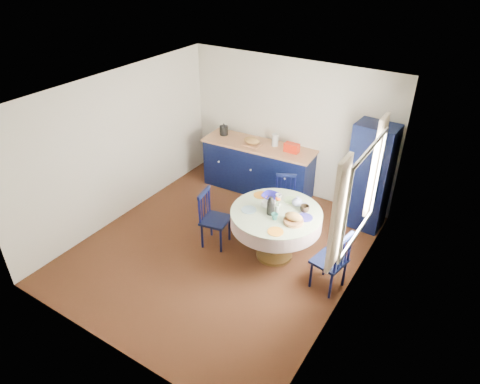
{
  "coord_description": "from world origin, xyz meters",
  "views": [
    {
      "loc": [
        3.11,
        -4.34,
        4.26
      ],
      "look_at": [
        0.24,
        0.2,
        1.01
      ],
      "focal_mm": 32.0,
      "sensor_mm": 36.0,
      "label": 1
    }
  ],
  "objects_px": {
    "kitchen_counter": "(258,167)",
    "cobalt_bowl": "(271,196)",
    "dining_table": "(276,219)",
    "mug_c": "(305,209)",
    "mug_a": "(266,205)",
    "mug_d": "(279,197)",
    "chair_far": "(285,199)",
    "chair_right": "(332,261)",
    "chair_left": "(213,218)",
    "mug_b": "(275,217)",
    "pantry_cabinet": "(369,177)"
  },
  "relations": [
    {
      "from": "pantry_cabinet",
      "to": "mug_c",
      "type": "height_order",
      "value": "pantry_cabinet"
    },
    {
      "from": "pantry_cabinet",
      "to": "mug_d",
      "type": "xyz_separation_m",
      "value": [
        -0.99,
        -1.24,
        -0.05
      ]
    },
    {
      "from": "pantry_cabinet",
      "to": "dining_table",
      "type": "bearing_deg",
      "value": -115.67
    },
    {
      "from": "chair_left",
      "to": "mug_c",
      "type": "xyz_separation_m",
      "value": [
        1.32,
        0.45,
        0.39
      ]
    },
    {
      "from": "mug_c",
      "to": "cobalt_bowl",
      "type": "xyz_separation_m",
      "value": [
        -0.59,
        0.07,
        -0.02
      ]
    },
    {
      "from": "mug_c",
      "to": "mug_d",
      "type": "bearing_deg",
      "value": 168.5
    },
    {
      "from": "mug_b",
      "to": "cobalt_bowl",
      "type": "bearing_deg",
      "value": 124.56
    },
    {
      "from": "kitchen_counter",
      "to": "mug_d",
      "type": "relative_size",
      "value": 21.66
    },
    {
      "from": "cobalt_bowl",
      "to": "dining_table",
      "type": "bearing_deg",
      "value": -47.39
    },
    {
      "from": "chair_left",
      "to": "chair_far",
      "type": "xyz_separation_m",
      "value": [
        0.65,
        1.18,
        -0.05
      ]
    },
    {
      "from": "mug_c",
      "to": "mug_a",
      "type": "bearing_deg",
      "value": -159.05
    },
    {
      "from": "pantry_cabinet",
      "to": "mug_c",
      "type": "bearing_deg",
      "value": -107.83
    },
    {
      "from": "chair_far",
      "to": "chair_right",
      "type": "relative_size",
      "value": 0.89
    },
    {
      "from": "dining_table",
      "to": "mug_c",
      "type": "xyz_separation_m",
      "value": [
        0.34,
        0.21,
        0.18
      ]
    },
    {
      "from": "dining_table",
      "to": "pantry_cabinet",
      "type": "bearing_deg",
      "value": 61.17
    },
    {
      "from": "chair_far",
      "to": "chair_right",
      "type": "xyz_separation_m",
      "value": [
        1.3,
        -1.15,
        0.05
      ]
    },
    {
      "from": "kitchen_counter",
      "to": "cobalt_bowl",
      "type": "relative_size",
      "value": 8.1
    },
    {
      "from": "chair_left",
      "to": "chair_right",
      "type": "height_order",
      "value": "chair_right"
    },
    {
      "from": "chair_right",
      "to": "cobalt_bowl",
      "type": "xyz_separation_m",
      "value": [
        -1.22,
        0.48,
        0.37
      ]
    },
    {
      "from": "chair_right",
      "to": "mug_a",
      "type": "height_order",
      "value": "chair_right"
    },
    {
      "from": "chair_left",
      "to": "chair_far",
      "type": "height_order",
      "value": "chair_left"
    },
    {
      "from": "chair_far",
      "to": "cobalt_bowl",
      "type": "relative_size",
      "value": 3.13
    },
    {
      "from": "dining_table",
      "to": "mug_a",
      "type": "bearing_deg",
      "value": 177.95
    },
    {
      "from": "chair_left",
      "to": "chair_right",
      "type": "bearing_deg",
      "value": -99.62
    },
    {
      "from": "mug_a",
      "to": "mug_c",
      "type": "height_order",
      "value": "mug_c"
    },
    {
      "from": "mug_b",
      "to": "mug_d",
      "type": "distance_m",
      "value": 0.53
    },
    {
      "from": "pantry_cabinet",
      "to": "chair_far",
      "type": "height_order",
      "value": "pantry_cabinet"
    },
    {
      "from": "mug_b",
      "to": "mug_c",
      "type": "height_order",
      "value": "mug_c"
    },
    {
      "from": "chair_left",
      "to": "mug_a",
      "type": "relative_size",
      "value": 7.25
    },
    {
      "from": "kitchen_counter",
      "to": "mug_c",
      "type": "relative_size",
      "value": 15.88
    },
    {
      "from": "dining_table",
      "to": "mug_c",
      "type": "height_order",
      "value": "dining_table"
    },
    {
      "from": "mug_a",
      "to": "mug_d",
      "type": "bearing_deg",
      "value": 78.84
    },
    {
      "from": "mug_b",
      "to": "mug_a",
      "type": "bearing_deg",
      "value": 143.01
    },
    {
      "from": "mug_b",
      "to": "mug_c",
      "type": "bearing_deg",
      "value": 55.45
    },
    {
      "from": "mug_a",
      "to": "mug_d",
      "type": "distance_m",
      "value": 0.3
    },
    {
      "from": "mug_b",
      "to": "mug_d",
      "type": "bearing_deg",
      "value": 111.91
    },
    {
      "from": "chair_far",
      "to": "chair_left",
      "type": "bearing_deg",
      "value": -145.1
    },
    {
      "from": "kitchen_counter",
      "to": "chair_left",
      "type": "height_order",
      "value": "kitchen_counter"
    },
    {
      "from": "dining_table",
      "to": "mug_d",
      "type": "relative_size",
      "value": 13.4
    },
    {
      "from": "dining_table",
      "to": "mug_a",
      "type": "relative_size",
      "value": 10.36
    },
    {
      "from": "mug_b",
      "to": "mug_d",
      "type": "xyz_separation_m",
      "value": [
        -0.2,
        0.49,
        0.0
      ]
    },
    {
      "from": "pantry_cabinet",
      "to": "mug_b",
      "type": "height_order",
      "value": "pantry_cabinet"
    },
    {
      "from": "mug_c",
      "to": "mug_d",
      "type": "relative_size",
      "value": 1.36
    },
    {
      "from": "dining_table",
      "to": "mug_b",
      "type": "xyz_separation_m",
      "value": [
        0.07,
        -0.19,
        0.17
      ]
    },
    {
      "from": "chair_far",
      "to": "mug_d",
      "type": "xyz_separation_m",
      "value": [
        0.2,
        -0.63,
        0.43
      ]
    },
    {
      "from": "chair_right",
      "to": "mug_d",
      "type": "xyz_separation_m",
      "value": [
        -1.1,
        0.51,
        0.38
      ]
    },
    {
      "from": "mug_b",
      "to": "mug_d",
      "type": "relative_size",
      "value": 0.98
    },
    {
      "from": "pantry_cabinet",
      "to": "mug_d",
      "type": "bearing_deg",
      "value": -125.25
    },
    {
      "from": "mug_a",
      "to": "cobalt_bowl",
      "type": "height_order",
      "value": "mug_a"
    },
    {
      "from": "kitchen_counter",
      "to": "pantry_cabinet",
      "type": "height_order",
      "value": "pantry_cabinet"
    }
  ]
}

